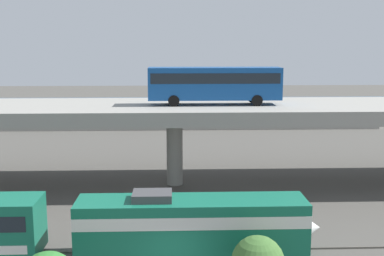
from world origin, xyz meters
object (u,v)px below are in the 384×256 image
(parked_car_2, at_px, (120,111))
(parked_car_4, at_px, (13,110))
(parked_car_3, at_px, (330,109))
(transit_bus_on_overpass, at_px, (215,82))
(train_locomotive, at_px, (203,222))
(parked_car_1, at_px, (233,110))
(parked_car_0, at_px, (280,109))

(parked_car_2, height_order, parked_car_4, same)
(parked_car_3, bearing_deg, parked_car_2, 2.08)
(transit_bus_on_overpass, distance_m, parked_car_4, 49.06)
(train_locomotive, distance_m, parked_car_1, 53.11)
(parked_car_1, relative_size, parked_car_4, 1.00)
(parked_car_0, bearing_deg, parked_car_4, 0.34)
(parked_car_4, bearing_deg, parked_car_2, -4.05)
(transit_bus_on_overpass, distance_m, parked_car_1, 38.11)
(train_locomotive, xyz_separation_m, parked_car_2, (-10.77, 52.00, -0.06))
(transit_bus_on_overpass, bearing_deg, train_locomotive, -97.14)
(transit_bus_on_overpass, bearing_deg, parked_car_2, 109.30)
(train_locomotive, xyz_separation_m, parked_car_1, (8.15, 52.49, -0.06))
(parked_car_2, distance_m, parked_car_4, 17.89)
(parked_car_1, relative_size, parked_car_2, 1.00)
(transit_bus_on_overpass, relative_size, parked_car_3, 2.78)
(train_locomotive, bearing_deg, parked_car_1, 81.17)
(parked_car_2, distance_m, parked_car_3, 35.73)
(transit_bus_on_overpass, height_order, parked_car_1, transit_bus_on_overpass)
(parked_car_1, bearing_deg, parked_car_2, 1.46)
(transit_bus_on_overpass, distance_m, parked_car_2, 39.25)
(parked_car_0, height_order, parked_car_4, same)
(train_locomotive, height_order, parked_car_3, train_locomotive)
(parked_car_3, xyz_separation_m, parked_car_4, (-53.55, -0.04, -0.00))
(parked_car_4, bearing_deg, parked_car_1, -1.21)
(parked_car_1, bearing_deg, transit_bus_on_overpass, 80.46)
(transit_bus_on_overpass, height_order, parked_car_4, transit_bus_on_overpass)
(train_locomotive, xyz_separation_m, transit_bus_on_overpass, (1.96, 15.65, 7.46))
(parked_car_0, relative_size, parked_car_4, 1.05)
(parked_car_3, bearing_deg, parked_car_0, -1.53)
(train_locomotive, height_order, parked_car_1, train_locomotive)
(transit_bus_on_overpass, relative_size, parked_car_1, 2.78)
(parked_car_1, distance_m, parked_car_2, 18.93)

